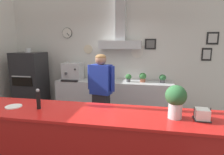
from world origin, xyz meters
The scene contains 14 objects.
back_wall_assembly centered at (0.01, 2.47, 1.63)m, with size 5.60×2.78×3.08m.
service_counter centered at (0.00, -0.27, 0.53)m, with size 4.40×0.68×1.05m.
back_prep_counter centered at (0.07, 2.22, 0.45)m, with size 2.84×0.58×0.91m.
pizza_oven centered at (-2.03, 1.98, 0.80)m, with size 0.70×0.68×1.70m.
shop_worker centered at (0.05, 1.05, 0.89)m, with size 0.53×0.29×1.64m.
espresso_machine centered at (-0.97, 2.19, 1.12)m, with size 0.46×0.47×0.43m.
potted_basil centered at (-0.29, 2.18, 1.03)m, with size 0.17×0.17×0.20m.
potted_sage centered at (0.43, 2.21, 1.02)m, with size 0.15×0.15×0.19m.
potted_oregano centered at (1.23, 2.24, 1.02)m, with size 0.16×0.16×0.20m.
potted_rosemary centered at (0.77, 2.25, 1.03)m, with size 0.17×0.17×0.22m.
basil_vase centered at (1.19, -0.28, 1.25)m, with size 0.22×0.22×0.36m.
pepper_grinder centered at (-0.39, -0.29, 1.18)m, with size 0.05×0.05×0.25m.
condiment_plate centered at (-0.74, -0.29, 1.06)m, with size 0.20×0.20×0.01m.
napkin_holder centered at (1.46, -0.28, 1.11)m, with size 0.17×0.16×0.14m.
Camera 1 is at (0.90, -2.31, 1.85)m, focal length 30.82 mm.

